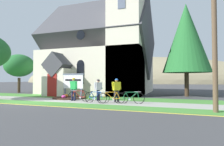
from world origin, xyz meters
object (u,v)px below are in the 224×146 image
object	(u,v)px
bicycle_black	(79,96)
roadside_conifer	(186,38)
bicycle_orange	(95,97)
cyclist_in_yellow_jersey	(74,87)
utility_pole	(212,14)
bicycle_green	(112,98)
cyclist_in_green_jersey	(117,88)
church_sign	(73,82)
yard_deciduous_tree	(19,66)
cyclist_in_red_jersey	(98,88)
bicycle_red	(131,98)

from	to	relation	value
bicycle_black	roadside_conifer	distance (m)	11.21
bicycle_orange	roadside_conifer	bearing A→B (deg)	49.56
cyclist_in_yellow_jersey	utility_pole	bearing A→B (deg)	-12.10
bicycle_green	cyclist_in_green_jersey	bearing A→B (deg)	85.31
church_sign	utility_pole	size ratio (longest dim) A/B	0.24
yard_deciduous_tree	cyclist_in_red_jersey	bearing A→B (deg)	-19.15
church_sign	bicycle_black	xyz separation A→B (m)	(1.75, -2.05, -0.99)
bicycle_black	utility_pole	bearing A→B (deg)	-11.61
cyclist_in_yellow_jersey	roadside_conifer	world-z (taller)	roadside_conifer
cyclist_in_red_jersey	cyclist_in_yellow_jersey	world-z (taller)	cyclist_in_yellow_jersey
bicycle_green	cyclist_in_green_jersey	world-z (taller)	cyclist_in_green_jersey
bicycle_red	cyclist_in_green_jersey	world-z (taller)	cyclist_in_green_jersey
bicycle_orange	utility_pole	bearing A→B (deg)	-9.98
bicycle_orange	cyclist_in_red_jersey	world-z (taller)	cyclist_in_red_jersey
bicycle_orange	cyclist_in_yellow_jersey	world-z (taller)	cyclist_in_yellow_jersey
cyclist_in_green_jersey	roadside_conifer	world-z (taller)	roadside_conifer
cyclist_in_red_jersey	roadside_conifer	xyz separation A→B (m)	(6.40, 5.73, 4.52)
bicycle_orange	bicycle_red	xyz separation A→B (m)	(2.32, 0.49, -0.00)
bicycle_red	yard_deciduous_tree	xyz separation A→B (m)	(-14.59, 4.99, 2.79)
roadside_conifer	yard_deciduous_tree	distance (m)	18.52
bicycle_black	bicycle_orange	bearing A→B (deg)	-18.77
bicycle_green	cyclist_in_yellow_jersey	world-z (taller)	cyclist_in_yellow_jersey
bicycle_green	cyclist_in_red_jersey	world-z (taller)	cyclist_in_red_jersey
yard_deciduous_tree	utility_pole	bearing A→B (deg)	-19.28
bicycle_green	utility_pole	bearing A→B (deg)	-13.79
bicycle_orange	cyclist_in_red_jersey	size ratio (longest dim) A/B	1.08
bicycle_orange	roadside_conifer	distance (m)	10.59
bicycle_orange	cyclist_in_red_jersey	distance (m)	1.50
bicycle_black	yard_deciduous_tree	size ratio (longest dim) A/B	0.39
bicycle_black	utility_pole	xyz separation A→B (m)	(8.36, -1.72, 4.48)
cyclist_in_red_jersey	bicycle_orange	bearing A→B (deg)	-74.75
church_sign	cyclist_in_green_jersey	xyz separation A→B (m)	(4.44, -1.59, -0.41)
church_sign	cyclist_in_yellow_jersey	bearing A→B (deg)	-58.00
yard_deciduous_tree	cyclist_in_green_jersey	bearing A→B (deg)	-18.55
bicycle_orange	cyclist_in_yellow_jersey	size ratio (longest dim) A/B	1.01
bicycle_green	bicycle_red	xyz separation A→B (m)	(1.20, 0.29, 0.01)
roadside_conifer	church_sign	bearing A→B (deg)	-154.02
utility_pole	roadside_conifer	bearing A→B (deg)	95.65
bicycle_orange	cyclist_in_green_jersey	distance (m)	1.64
bicycle_red	roadside_conifer	world-z (taller)	roadside_conifer
bicycle_black	bicycle_red	size ratio (longest dim) A/B	1.00
bicycle_red	cyclist_in_red_jersey	bearing A→B (deg)	162.25
cyclist_in_yellow_jersey	bicycle_orange	bearing A→B (deg)	-18.76
bicycle_black	cyclist_in_green_jersey	bearing A→B (deg)	9.68
roadside_conifer	bicycle_black	bearing A→B (deg)	-138.90
bicycle_orange	bicycle_red	size ratio (longest dim) A/B	0.98
bicycle_green	cyclist_in_yellow_jersey	distance (m)	3.32
cyclist_in_green_jersey	bicycle_green	bearing A→B (deg)	-94.69
cyclist_in_yellow_jersey	roadside_conifer	size ratio (longest dim) A/B	0.19
bicycle_black	yard_deciduous_tree	world-z (taller)	yard_deciduous_tree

